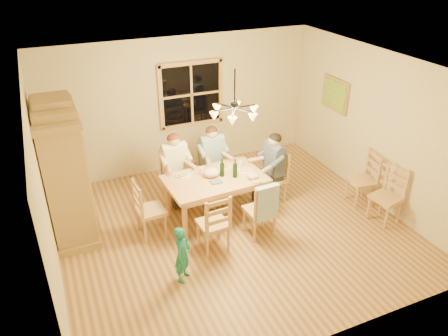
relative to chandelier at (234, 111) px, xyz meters
name	(u,v)px	position (x,y,z in m)	size (l,w,h in m)	color
floor	(233,228)	(0.00, 0.00, -2.08)	(5.50, 5.50, 0.00)	brown
ceiling	(235,69)	(0.00, 0.00, 0.62)	(5.50, 5.00, 0.02)	white
wall_back	(182,105)	(0.00, 2.50, -0.73)	(5.50, 0.02, 2.70)	#C3B18A
wall_left	(43,193)	(-2.75, 0.00, -0.73)	(0.02, 5.00, 2.70)	#C3B18A
wall_right	(376,128)	(2.75, 0.00, -0.73)	(0.02, 5.00, 2.70)	#C3B18A
window	(191,94)	(0.20, 2.47, -0.53)	(1.30, 0.06, 1.30)	black
painting	(335,95)	(2.71, 1.20, -0.48)	(0.06, 0.78, 0.64)	olive
chandelier	(234,111)	(0.00, 0.00, 0.00)	(0.77, 0.68, 0.71)	black
armoire	(65,174)	(-2.42, 1.02, -1.02)	(0.66, 1.40, 2.30)	olive
dining_table	(215,183)	(-0.13, 0.46, -1.42)	(1.70, 1.10, 0.76)	#B27C4F
chair_far_left	(176,186)	(-0.59, 1.21, -1.77)	(0.46, 0.45, 0.99)	tan
chair_far_right	(213,177)	(0.14, 1.25, -1.77)	(0.46, 0.45, 0.99)	tan
chair_near_left	(213,232)	(-0.50, -0.34, -1.77)	(0.46, 0.45, 0.99)	tan
chair_near_right	(259,218)	(0.33, -0.29, -1.77)	(0.46, 0.45, 0.99)	tan
chair_end_left	(152,218)	(-1.27, 0.39, -1.77)	(0.45, 0.46, 0.99)	tan
chair_end_right	(272,186)	(1.01, 0.52, -1.77)	(0.45, 0.46, 0.99)	tan
adult_woman	(175,160)	(-0.59, 1.21, -1.24)	(0.41, 0.44, 0.87)	beige
adult_plaid_man	(212,152)	(0.14, 1.25, -1.24)	(0.41, 0.44, 0.87)	#2E597E
adult_slate_man	(273,160)	(1.01, 0.52, -1.24)	(0.44, 0.41, 0.87)	#3F4765
towel	(267,203)	(0.34, -0.48, -1.38)	(0.38, 0.10, 0.58)	#92AAC5
wine_bottle_a	(222,167)	(0.00, 0.47, -1.15)	(0.08, 0.08, 0.33)	black
wine_bottle_b	(235,168)	(0.19, 0.35, -1.15)	(0.08, 0.08, 0.33)	black
plate_woman	(183,175)	(-0.59, 0.74, -1.31)	(0.26, 0.26, 0.02)	white
plate_plaid	(224,166)	(0.17, 0.76, -1.31)	(0.26, 0.26, 0.02)	white
plate_slate	(245,171)	(0.43, 0.48, -1.31)	(0.26, 0.26, 0.02)	white
wine_glass_a	(202,171)	(-0.29, 0.64, -1.25)	(0.06, 0.06, 0.14)	silver
wine_glass_b	(240,165)	(0.41, 0.60, -1.25)	(0.06, 0.06, 0.14)	silver
cap	(253,176)	(0.44, 0.18, -1.26)	(0.20, 0.20, 0.11)	tan
napkin	(216,182)	(-0.17, 0.31, -1.30)	(0.18, 0.14, 0.03)	#505B94
cloth_bundle	(212,173)	(-0.17, 0.52, -1.24)	(0.28, 0.22, 0.15)	#C5A78E
child	(183,254)	(-1.15, -0.82, -1.64)	(0.32, 0.21, 0.87)	#1A7771
chair_spare_front	(385,205)	(2.45, -0.81, -1.77)	(0.50, 0.51, 0.99)	tan
chair_spare_back	(361,188)	(2.45, -0.18, -1.77)	(0.48, 0.50, 0.99)	tan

